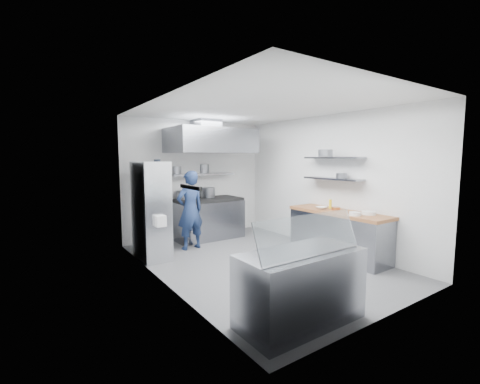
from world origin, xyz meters
TOP-DOWN VIEW (x-y plane):
  - floor at (0.00, 0.00)m, footprint 5.00×5.00m
  - ceiling at (0.00, 0.00)m, footprint 5.00×5.00m
  - wall_back at (0.00, 2.50)m, footprint 3.60×2.80m
  - wall_front at (0.00, -2.50)m, footprint 3.60×2.80m
  - wall_left at (-1.80, 0.00)m, footprint 2.80×5.00m
  - wall_right at (1.80, 0.00)m, footprint 2.80×5.00m
  - gas_range at (0.10, 2.10)m, footprint 1.60×0.80m
  - cooktop at (0.10, 2.10)m, footprint 1.57×0.78m
  - stock_pot_left at (-0.45, 2.33)m, footprint 0.27×0.27m
  - stock_pot_mid at (0.19, 2.26)m, footprint 0.33×0.33m
  - over_range_shelf at (0.10, 2.34)m, footprint 1.60×0.30m
  - shelf_pot_a at (-0.50, 2.58)m, footprint 0.28×0.28m
  - shelf_pot_b at (0.23, 2.57)m, footprint 0.29×0.29m
  - extractor_hood at (0.10, 1.93)m, footprint 1.90×1.15m
  - hood_duct at (0.10, 2.15)m, footprint 0.55×0.55m
  - red_firebox at (-1.25, 2.44)m, footprint 0.22×0.10m
  - chef at (-0.64, 1.51)m, footprint 0.63×0.44m
  - wire_rack at (-1.53, 1.36)m, footprint 0.50×0.90m
  - rack_bin_a at (-1.53, 0.89)m, footprint 0.17×0.22m
  - rack_bin_b at (-1.53, 1.44)m, footprint 0.15×0.20m
  - rack_jar at (-1.48, 1.09)m, footprint 0.12×0.12m
  - knife_strip at (-1.78, -0.90)m, footprint 0.04×0.55m
  - prep_counter_base at (1.48, -0.60)m, footprint 0.62×2.00m
  - prep_counter_top at (1.48, -0.60)m, footprint 0.65×2.04m
  - plate_stack_a at (1.61, -1.16)m, footprint 0.25×0.25m
  - plate_stack_b at (1.33, -1.08)m, footprint 0.21×0.21m
  - copper_pan at (1.52, -0.50)m, footprint 0.17×0.17m
  - squeeze_bottle at (1.60, -0.29)m, footprint 0.06×0.06m
  - mixing_bowl at (1.38, -0.26)m, footprint 0.23×0.23m
  - wall_shelf_lower at (1.64, -0.30)m, footprint 0.30×1.30m
  - wall_shelf_upper at (1.64, -0.30)m, footprint 0.30×1.30m
  - shelf_pot_c at (1.64, -0.52)m, footprint 0.20×0.20m
  - shelf_pot_d at (1.46, -0.25)m, footprint 0.28×0.28m
  - display_case at (-0.93, -2.00)m, footprint 1.50×0.70m
  - display_glass at (-0.93, -2.12)m, footprint 1.47×0.19m

SIDE VIEW (x-z plane):
  - floor at x=0.00m, z-range 0.00..0.00m
  - prep_counter_base at x=1.48m, z-range 0.00..0.84m
  - display_case at x=-0.93m, z-range 0.00..0.85m
  - gas_range at x=0.10m, z-range 0.00..0.90m
  - rack_bin_a at x=-1.53m, z-range 0.70..0.90m
  - chef at x=-0.64m, z-range 0.00..1.65m
  - prep_counter_top at x=1.48m, z-range 0.84..0.90m
  - wire_rack at x=-1.53m, z-range 0.00..1.85m
  - mixing_bowl at x=1.38m, z-range 0.90..0.95m
  - cooktop at x=0.10m, z-range 0.90..0.96m
  - plate_stack_a at x=1.61m, z-range 0.90..0.96m
  - plate_stack_b at x=1.33m, z-range 0.90..0.96m
  - copper_pan at x=1.52m, z-range 0.90..0.96m
  - squeeze_bottle at x=1.60m, z-range 0.90..1.08m
  - stock_pot_left at x=-0.45m, z-range 0.96..1.16m
  - display_glass at x=-0.93m, z-range 0.86..1.28m
  - stock_pot_mid at x=0.19m, z-range 0.96..1.20m
  - rack_bin_b at x=-1.53m, z-range 1.21..1.39m
  - wall_back at x=0.00m, z-range 1.39..1.41m
  - wall_front at x=0.00m, z-range 1.39..1.41m
  - wall_left at x=-1.80m, z-range 1.39..1.41m
  - wall_right at x=1.80m, z-range 1.39..1.41m
  - red_firebox at x=-1.25m, z-range 1.29..1.55m
  - wall_shelf_lower at x=1.64m, z-range 1.48..1.52m
  - over_range_shelf at x=0.10m, z-range 1.50..1.54m
  - knife_strip at x=-1.78m, z-range 1.53..1.57m
  - shelf_pot_c at x=1.64m, z-range 1.52..1.62m
  - shelf_pot_a at x=-0.50m, z-range 1.54..1.72m
  - shelf_pot_b at x=0.23m, z-range 1.54..1.76m
  - rack_jar at x=-1.48m, z-range 1.71..1.89m
  - wall_shelf_upper at x=1.64m, z-range 1.90..1.94m
  - shelf_pot_d at x=1.46m, z-range 1.94..2.08m
  - extractor_hood at x=0.10m, z-range 2.02..2.57m
  - hood_duct at x=0.10m, z-range 2.56..2.80m
  - ceiling at x=0.00m, z-range 2.80..2.80m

